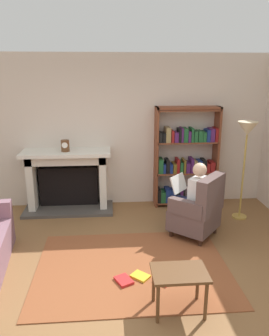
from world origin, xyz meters
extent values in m
plane|color=brown|center=(0.00, 0.00, 0.00)|extent=(14.00, 14.00, 0.00)
cube|color=beige|center=(0.00, 2.55, 1.35)|extent=(5.60, 0.10, 2.70)
cube|color=brown|center=(0.00, 0.30, 0.01)|extent=(2.40, 1.80, 0.01)
cube|color=#4C4742|center=(-0.99, 2.18, 0.03)|extent=(1.55, 0.64, 0.05)
cube|color=black|center=(-0.99, 2.40, 0.40)|extent=(1.03, 0.20, 0.70)
cube|color=silver|center=(-1.61, 2.28, 0.51)|extent=(0.12, 0.44, 1.02)
cube|color=silver|center=(-0.38, 2.28, 0.51)|extent=(0.12, 0.44, 1.02)
cube|color=silver|center=(-0.99, 2.28, 0.94)|extent=(1.35, 0.44, 0.16)
cube|color=silver|center=(-0.99, 2.22, 1.05)|extent=(1.51, 0.56, 0.06)
cylinder|color=brown|center=(-1.00, 2.20, 1.18)|extent=(0.14, 0.14, 0.19)
cylinder|color=white|center=(-1.00, 2.14, 1.20)|extent=(0.10, 0.01, 0.10)
cube|color=brown|center=(0.58, 2.34, 0.90)|extent=(0.04, 0.32, 1.80)
cube|color=brown|center=(1.67, 2.34, 0.90)|extent=(0.04, 0.32, 1.80)
cube|color=brown|center=(1.13, 2.34, 1.78)|extent=(1.13, 0.32, 0.04)
cube|color=brown|center=(1.13, 2.34, 0.06)|extent=(1.09, 0.32, 0.02)
cube|color=black|center=(0.64, 2.33, 0.20)|extent=(0.06, 0.26, 0.25)
cube|color=#1E592D|center=(0.71, 2.33, 0.17)|extent=(0.08, 0.26, 0.20)
cube|color=navy|center=(0.80, 2.33, 0.20)|extent=(0.09, 0.26, 0.25)
cube|color=navy|center=(0.87, 2.33, 0.18)|extent=(0.04, 0.26, 0.21)
cube|color=navy|center=(0.91, 2.33, 0.18)|extent=(0.05, 0.26, 0.22)
cube|color=black|center=(0.98, 2.33, 0.16)|extent=(0.07, 0.26, 0.19)
cube|color=#4C1E59|center=(1.05, 2.33, 0.20)|extent=(0.05, 0.26, 0.25)
cube|color=black|center=(1.11, 2.33, 0.17)|extent=(0.08, 0.26, 0.20)
cube|color=black|center=(1.19, 2.33, 0.20)|extent=(0.05, 0.26, 0.26)
cube|color=maroon|center=(1.26, 2.33, 0.20)|extent=(0.08, 0.26, 0.25)
cube|color=maroon|center=(1.35, 2.33, 0.16)|extent=(0.08, 0.26, 0.17)
cube|color=brown|center=(1.42, 2.33, 0.15)|extent=(0.05, 0.26, 0.16)
cube|color=#1E592D|center=(1.49, 2.33, 0.18)|extent=(0.05, 0.26, 0.21)
cube|color=#997F4C|center=(1.54, 2.33, 0.20)|extent=(0.04, 0.26, 0.25)
cube|color=#997F4C|center=(1.60, 2.33, 0.18)|extent=(0.06, 0.26, 0.21)
cube|color=brown|center=(1.13, 2.34, 0.62)|extent=(1.09, 0.32, 0.02)
cube|color=#1E592D|center=(0.65, 2.33, 0.76)|extent=(0.09, 0.26, 0.25)
cube|color=navy|center=(0.72, 2.33, 0.72)|extent=(0.04, 0.26, 0.16)
cube|color=black|center=(0.78, 2.33, 0.75)|extent=(0.06, 0.26, 0.24)
cube|color=navy|center=(0.84, 2.33, 0.71)|extent=(0.05, 0.26, 0.16)
cube|color=brown|center=(0.91, 2.33, 0.72)|extent=(0.06, 0.26, 0.17)
cube|color=maroon|center=(0.97, 2.33, 0.76)|extent=(0.05, 0.26, 0.25)
cube|color=#1E592D|center=(1.03, 2.33, 0.73)|extent=(0.05, 0.26, 0.19)
cube|color=brown|center=(1.08, 2.33, 0.75)|extent=(0.04, 0.26, 0.23)
cube|color=#4C1E59|center=(1.15, 2.33, 0.72)|extent=(0.07, 0.26, 0.18)
cube|color=#4C1E59|center=(1.22, 2.33, 0.76)|extent=(0.05, 0.26, 0.26)
cube|color=#997F4C|center=(1.28, 2.33, 0.74)|extent=(0.06, 0.26, 0.21)
cube|color=navy|center=(1.36, 2.33, 0.74)|extent=(0.08, 0.26, 0.21)
cube|color=black|center=(1.44, 2.33, 0.75)|extent=(0.07, 0.26, 0.23)
cube|color=maroon|center=(1.51, 2.33, 0.71)|extent=(0.06, 0.26, 0.16)
cube|color=maroon|center=(1.60, 2.33, 0.73)|extent=(0.08, 0.26, 0.19)
cube|color=brown|center=(1.13, 2.34, 1.18)|extent=(1.09, 0.32, 0.02)
cube|color=black|center=(0.64, 2.33, 1.28)|extent=(0.06, 0.26, 0.17)
cube|color=black|center=(0.70, 2.33, 1.28)|extent=(0.05, 0.26, 0.16)
cube|color=#997F4C|center=(0.77, 2.33, 1.32)|extent=(0.08, 0.26, 0.26)
cube|color=maroon|center=(0.85, 2.33, 1.30)|extent=(0.05, 0.26, 0.20)
cube|color=#4C1E59|center=(0.91, 2.33, 1.28)|extent=(0.07, 0.26, 0.17)
cube|color=black|center=(0.98, 2.33, 1.31)|extent=(0.04, 0.26, 0.24)
cube|color=#4C1E59|center=(1.02, 2.33, 1.32)|extent=(0.04, 0.26, 0.25)
cube|color=#1E592D|center=(1.08, 2.33, 1.32)|extent=(0.07, 0.26, 0.24)
cube|color=#4C1E59|center=(1.15, 2.33, 1.29)|extent=(0.05, 0.26, 0.19)
cube|color=#1E592D|center=(1.20, 2.33, 1.32)|extent=(0.04, 0.26, 0.24)
cube|color=#1E592D|center=(1.26, 2.33, 1.29)|extent=(0.06, 0.26, 0.19)
cube|color=#1E592D|center=(1.34, 2.33, 1.29)|extent=(0.08, 0.26, 0.19)
cube|color=#1E592D|center=(1.41, 2.33, 1.28)|extent=(0.06, 0.26, 0.17)
cube|color=navy|center=(1.48, 2.33, 1.30)|extent=(0.06, 0.26, 0.21)
cube|color=#4C1E59|center=(1.55, 2.33, 1.31)|extent=(0.07, 0.26, 0.23)
cube|color=maroon|center=(1.64, 2.33, 1.31)|extent=(0.08, 0.26, 0.24)
cube|color=brown|center=(1.13, 2.34, 1.74)|extent=(1.09, 0.32, 0.02)
cylinder|color=#331E14|center=(0.97, 1.45, 0.06)|extent=(0.05, 0.05, 0.12)
cylinder|color=#331E14|center=(0.64, 1.07, 0.06)|extent=(0.05, 0.05, 0.12)
cylinder|color=#331E14|center=(1.33, 1.14, 0.06)|extent=(0.05, 0.05, 0.12)
cylinder|color=#331E14|center=(1.00, 0.75, 0.06)|extent=(0.05, 0.05, 0.12)
cube|color=brown|center=(0.98, 1.10, 0.27)|extent=(0.87, 0.88, 0.30)
cube|color=brown|center=(1.17, 0.95, 0.70)|extent=(0.54, 0.59, 0.55)
cube|color=brown|center=(1.16, 1.31, 0.53)|extent=(0.49, 0.44, 0.22)
cube|color=brown|center=(0.81, 0.90, 0.53)|extent=(0.49, 0.44, 0.22)
cube|color=silver|center=(1.02, 1.07, 0.67)|extent=(0.36, 0.37, 0.50)
sphere|color=#D8AD8C|center=(1.02, 1.07, 1.04)|extent=(0.20, 0.20, 0.20)
cube|color=#191E3F|center=(0.92, 1.26, 0.47)|extent=(0.38, 0.35, 0.12)
cube|color=#191E3F|center=(0.82, 1.14, 0.47)|extent=(0.38, 0.35, 0.12)
cylinder|color=#191E3F|center=(0.78, 1.39, 0.21)|extent=(0.10, 0.10, 0.42)
cylinder|color=#191E3F|center=(0.68, 1.27, 0.21)|extent=(0.10, 0.10, 0.42)
cube|color=white|center=(0.77, 1.29, 0.77)|extent=(0.32, 0.34, 0.25)
cube|color=brown|center=(0.42, -0.52, 0.45)|extent=(0.56, 0.39, 0.03)
cylinder|color=brown|center=(0.18, -0.67, 0.22)|extent=(0.04, 0.04, 0.43)
cylinder|color=brown|center=(0.65, -0.67, 0.22)|extent=(0.04, 0.04, 0.43)
cylinder|color=brown|center=(0.18, -0.36, 0.22)|extent=(0.04, 0.04, 0.43)
cylinder|color=brown|center=(0.65, -0.36, 0.22)|extent=(0.04, 0.04, 0.43)
cube|color=red|center=(0.37, 0.00, 0.03)|extent=(0.31, 0.31, 0.03)
cube|color=gold|center=(0.08, 0.07, 0.03)|extent=(0.26, 0.26, 0.03)
cube|color=red|center=(-0.12, 0.00, 0.03)|extent=(0.24, 0.27, 0.03)
cylinder|color=#B7933F|center=(1.92, 1.66, 0.01)|extent=(0.24, 0.24, 0.03)
cylinder|color=#B7933F|center=(1.92, 1.66, 0.73)|extent=(0.03, 0.03, 1.39)
cone|color=beige|center=(1.92, 1.66, 1.52)|extent=(0.32, 0.32, 0.22)
camera|label=1|loc=(-0.26, -3.36, 2.38)|focal=35.43mm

